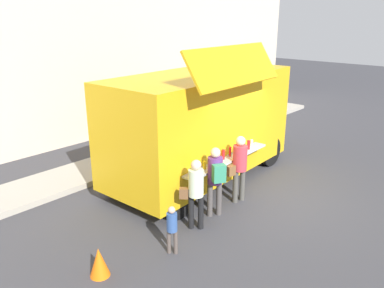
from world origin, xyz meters
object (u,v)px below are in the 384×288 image
food_truck_main (201,123)px  trash_bin (226,120)px  customer_front_ordering (239,164)px  traffic_cone_orange (99,262)px  customer_mid_with_backpack (216,175)px  customer_rear_waiting (195,189)px  child_near_queue (172,226)px

food_truck_main → trash_bin: food_truck_main is taller
food_truck_main → customer_front_ordering: bearing=-109.0°
traffic_cone_orange → customer_mid_with_backpack: customer_mid_with_backpack is taller
customer_rear_waiting → customer_front_ordering: bearing=-35.9°
customer_front_ordering → customer_mid_with_backpack: customer_front_ordering is taller
customer_rear_waiting → child_near_queue: size_ratio=1.58×
customer_front_ordering → customer_rear_waiting: (-1.68, -0.07, -0.06)m
customer_front_ordering → customer_rear_waiting: 1.69m
customer_rear_waiting → child_near_queue: bearing=157.9°
food_truck_main → child_near_queue: size_ratio=5.70×
trash_bin → customer_rear_waiting: 7.55m
child_near_queue → trash_bin: bearing=-2.1°
food_truck_main → trash_bin: 4.94m
customer_rear_waiting → food_truck_main: bearing=-0.1°
trash_bin → customer_mid_with_backpack: 6.96m
traffic_cone_orange → trash_bin: 9.52m
trash_bin → customer_rear_waiting: customer_rear_waiting is taller
customer_mid_with_backpack → customer_rear_waiting: (-0.71, -0.02, -0.07)m
traffic_cone_orange → child_near_queue: 1.47m
customer_mid_with_backpack → customer_front_ordering: bearing=-55.5°
customer_mid_with_backpack → customer_rear_waiting: 0.71m
food_truck_main → customer_mid_with_backpack: food_truck_main is taller
traffic_cone_orange → customer_rear_waiting: (2.34, -0.19, 0.67)m
traffic_cone_orange → customer_front_ordering: (4.03, -0.12, 0.73)m
food_truck_main → traffic_cone_orange: size_ratio=10.44×
trash_bin → child_near_queue: 8.54m
traffic_cone_orange → customer_front_ordering: 4.10m
traffic_cone_orange → child_near_queue: bearing=-19.6°
child_near_queue → traffic_cone_orange: bearing=128.0°
traffic_cone_orange → customer_mid_with_backpack: 3.15m
customer_front_ordering → child_near_queue: bearing=111.5°
food_truck_main → child_near_queue: bearing=-150.3°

